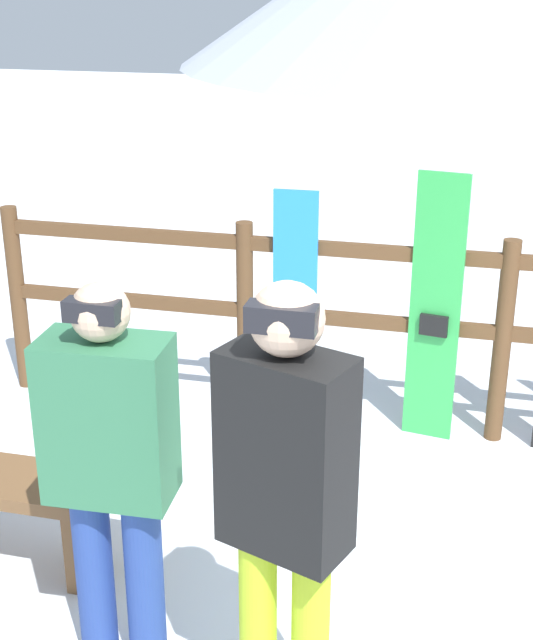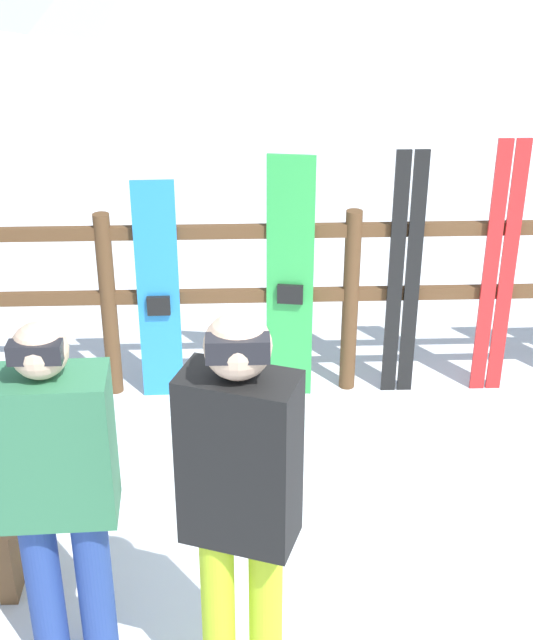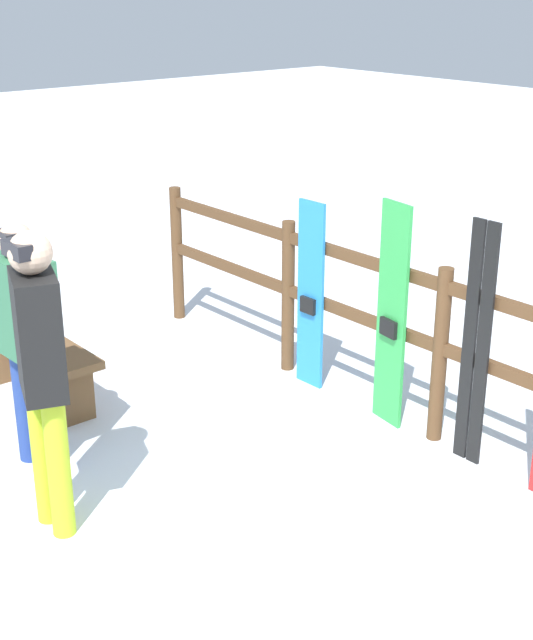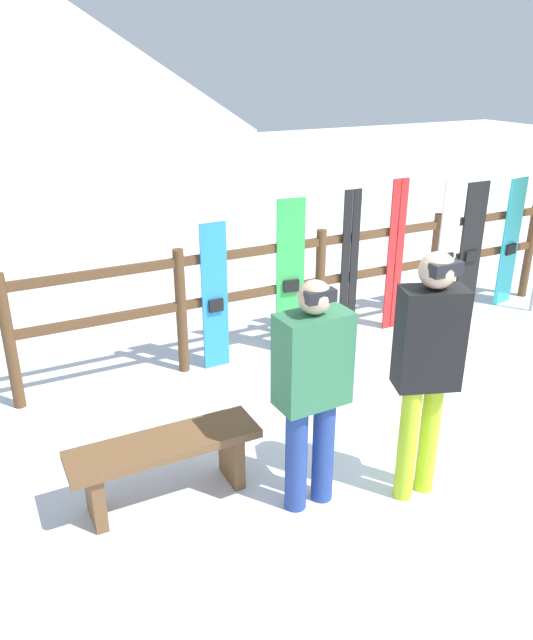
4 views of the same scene
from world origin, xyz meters
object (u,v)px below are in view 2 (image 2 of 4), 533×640
(snowboard_blue, at_px, (158,294))
(snowboard_green, at_px, (290,281))
(person_plaid_green, at_px, (57,483))
(ski_pair_black, at_px, (404,277))
(person_black, at_px, (240,495))
(ski_pair_red, at_px, (499,271))

(snowboard_blue, height_order, snowboard_green, snowboard_green)
(person_plaid_green, relative_size, ski_pair_black, 1.00)
(person_black, relative_size, snowboard_blue, 1.21)
(snowboard_green, xyz_separation_m, ski_pair_black, (0.69, 0.00, 0.01))
(person_black, xyz_separation_m, ski_pair_red, (1.59, 2.38, -0.20))
(person_plaid_green, height_order, ski_pair_red, ski_pair_red)
(snowboard_green, height_order, ski_pair_red, ski_pair_red)
(snowboard_green, bearing_deg, person_black, -97.75)
(person_black, xyz_separation_m, snowboard_blue, (-0.47, 2.37, -0.31))
(person_plaid_green, relative_size, snowboard_blue, 1.12)
(snowboard_green, relative_size, ski_pair_red, 0.95)
(snowboard_blue, bearing_deg, snowboard_green, 0.01)
(person_black, relative_size, ski_pair_red, 1.05)
(ski_pair_black, bearing_deg, ski_pair_red, 0.00)
(person_black, bearing_deg, snowboard_green, 82.25)
(person_plaid_green, xyz_separation_m, snowboard_blue, (0.22, 2.13, -0.20))
(snowboard_blue, relative_size, ski_pair_black, 0.90)
(person_plaid_green, relative_size, ski_pair_red, 0.96)
(person_black, distance_m, ski_pair_black, 2.59)
(person_black, bearing_deg, ski_pair_red, 56.15)
(person_black, height_order, ski_pair_black, person_black)
(person_plaid_green, height_order, snowboard_blue, person_plaid_green)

